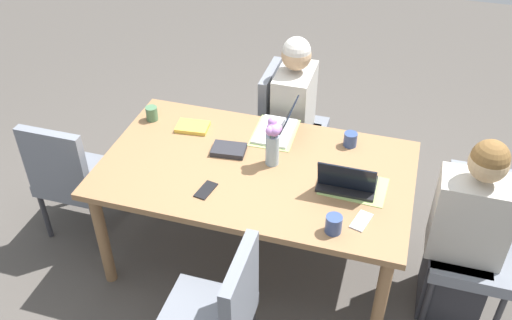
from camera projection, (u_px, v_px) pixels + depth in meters
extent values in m
plane|color=#4C4742|center=(256.00, 255.00, 3.75)|extent=(10.00, 10.00, 0.00)
cube|color=olive|center=(256.00, 170.00, 3.31)|extent=(1.81, 1.05, 0.04)
cylinder|color=olive|center=(397.00, 196.00, 3.69)|extent=(0.07, 0.07, 0.71)
cylinder|color=olive|center=(164.00, 153.00, 4.06)|extent=(0.07, 0.07, 0.71)
cylinder|color=olive|center=(380.00, 302.00, 3.01)|extent=(0.07, 0.07, 0.71)
cylinder|color=olive|center=(103.00, 238.00, 3.38)|extent=(0.07, 0.07, 0.71)
cube|color=slate|center=(471.00, 258.00, 3.18)|extent=(0.44, 0.44, 0.08)
cube|color=slate|center=(481.00, 201.00, 3.17)|extent=(0.42, 0.06, 0.45)
cylinder|color=#333338|center=(497.00, 317.00, 3.13)|extent=(0.04, 0.04, 0.37)
cylinder|color=#333338|center=(427.00, 302.00, 3.22)|extent=(0.04, 0.04, 0.37)
cylinder|color=#333338|center=(495.00, 268.00, 3.42)|extent=(0.04, 0.04, 0.37)
cylinder|color=#333338|center=(430.00, 254.00, 3.51)|extent=(0.04, 0.04, 0.37)
cube|color=#2D2D33|center=(453.00, 277.00, 3.31)|extent=(0.34, 0.36, 0.45)
cube|color=#B7B2A8|center=(471.00, 218.00, 3.02)|extent=(0.40, 0.24, 0.50)
sphere|color=tan|center=(489.00, 163.00, 2.80)|extent=(0.20, 0.20, 0.20)
sphere|color=brown|center=(490.00, 158.00, 2.78)|extent=(0.19, 0.19, 0.19)
cube|color=slate|center=(294.00, 133.00, 4.16)|extent=(0.44, 0.44, 0.08)
cube|color=slate|center=(270.00, 98.00, 4.04)|extent=(0.06, 0.42, 0.45)
cylinder|color=#333338|center=(323.00, 148.00, 4.40)|extent=(0.04, 0.04, 0.37)
cylinder|color=#333338|center=(312.00, 177.00, 4.11)|extent=(0.04, 0.04, 0.37)
cylinder|color=#333338|center=(275.00, 139.00, 4.49)|extent=(0.04, 0.04, 0.37)
cylinder|color=#333338|center=(262.00, 168.00, 4.20)|extent=(0.04, 0.04, 0.37)
cube|color=#2D2D33|center=(291.00, 158.00, 4.23)|extent=(0.36, 0.34, 0.45)
cube|color=#B7B2A8|center=(294.00, 103.00, 3.94)|extent=(0.24, 0.40, 0.50)
sphere|color=tan|center=(296.00, 55.00, 3.71)|extent=(0.20, 0.20, 0.20)
sphere|color=beige|center=(297.00, 51.00, 3.70)|extent=(0.19, 0.19, 0.19)
cube|color=slate|center=(79.00, 177.00, 3.75)|extent=(0.44, 0.44, 0.08)
cube|color=slate|center=(55.00, 163.00, 3.45)|extent=(0.42, 0.06, 0.45)
cylinder|color=#333338|center=(75.00, 181.00, 4.08)|extent=(0.04, 0.04, 0.37)
cylinder|color=#333338|center=(123.00, 191.00, 3.99)|extent=(0.04, 0.04, 0.37)
cylinder|color=#333338|center=(45.00, 216.00, 3.79)|extent=(0.04, 0.04, 0.37)
cylinder|color=#333338|center=(96.00, 227.00, 3.70)|extent=(0.04, 0.04, 0.37)
cube|color=slate|center=(205.00, 320.00, 2.85)|extent=(0.44, 0.44, 0.08)
cube|color=slate|center=(240.00, 295.00, 2.64)|extent=(0.06, 0.42, 0.45)
cylinder|color=#333338|center=(187.00, 310.00, 3.17)|extent=(0.04, 0.04, 0.37)
cylinder|color=#8EA8B7|center=(272.00, 150.00, 3.27)|extent=(0.08, 0.08, 0.20)
sphere|color=#B27AC6|center=(272.00, 127.00, 3.18)|extent=(0.05, 0.05, 0.05)
cylinder|color=#477A3D|center=(271.00, 131.00, 3.19)|extent=(0.01, 0.01, 0.05)
sphere|color=#B27AC6|center=(270.00, 131.00, 3.16)|extent=(0.06, 0.06, 0.06)
cylinder|color=#477A3D|center=(270.00, 134.00, 3.17)|extent=(0.01, 0.01, 0.05)
sphere|color=#B27AC6|center=(275.00, 131.00, 3.16)|extent=(0.07, 0.07, 0.07)
cylinder|color=#477A3D|center=(275.00, 134.00, 3.18)|extent=(0.01, 0.01, 0.05)
sphere|color=#B27AC6|center=(277.00, 128.00, 3.18)|extent=(0.06, 0.06, 0.06)
cylinder|color=#477A3D|center=(277.00, 132.00, 3.19)|extent=(0.01, 0.01, 0.05)
sphere|color=#B27AC6|center=(272.00, 122.00, 3.18)|extent=(0.05, 0.05, 0.05)
cylinder|color=#477A3D|center=(272.00, 128.00, 3.20)|extent=(0.01, 0.01, 0.08)
cube|color=#9EBC66|center=(354.00, 186.00, 3.15)|extent=(0.37, 0.27, 0.00)
cube|color=#9EBC66|center=(275.00, 133.00, 3.57)|extent=(0.27, 0.37, 0.00)
cube|color=black|center=(347.00, 184.00, 3.16)|extent=(0.32, 0.22, 0.02)
cube|color=black|center=(346.00, 178.00, 3.03)|extent=(0.31, 0.07, 0.19)
cube|color=silver|center=(275.00, 131.00, 3.57)|extent=(0.22, 0.32, 0.02)
cube|color=black|center=(287.00, 120.00, 3.49)|extent=(0.08, 0.31, 0.19)
cylinder|color=#47704C|center=(152.00, 113.00, 3.67)|extent=(0.08, 0.08, 0.09)
cylinder|color=#33477A|center=(350.00, 139.00, 3.44)|extent=(0.08, 0.08, 0.09)
cylinder|color=#33477A|center=(334.00, 224.00, 2.85)|extent=(0.08, 0.08, 0.10)
cube|color=#28282D|center=(229.00, 150.00, 3.40)|extent=(0.21, 0.16, 0.03)
cube|color=gold|center=(193.00, 127.00, 3.60)|extent=(0.21, 0.16, 0.03)
cube|color=black|center=(206.00, 190.00, 3.12)|extent=(0.10, 0.16, 0.01)
cube|color=silver|center=(361.00, 221.00, 2.93)|extent=(0.11, 0.16, 0.01)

